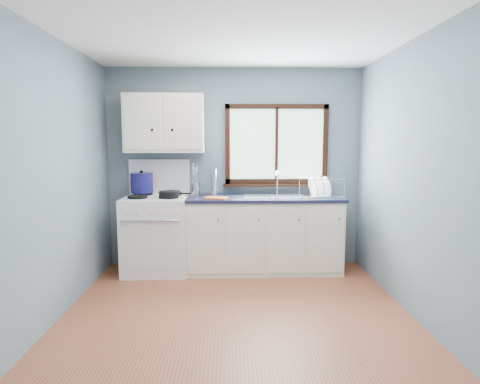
{
  "coord_description": "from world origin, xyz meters",
  "views": [
    {
      "loc": [
        -0.06,
        -3.32,
        1.57
      ],
      "look_at": [
        0.05,
        0.9,
        1.05
      ],
      "focal_mm": 30.0,
      "sensor_mm": 36.0,
      "label": 1
    }
  ],
  "objects_px": {
    "thermos": "(214,183)",
    "dish_rack": "(320,191)",
    "stockpot": "(142,183)",
    "utensil_crock": "(195,189)",
    "gas_range": "(157,232)",
    "skillet": "(170,193)",
    "sink": "(279,201)",
    "base_cabinets": "(264,238)"
  },
  "relations": [
    {
      "from": "thermos",
      "to": "dish_rack",
      "type": "relative_size",
      "value": 0.62
    },
    {
      "from": "stockpot",
      "to": "utensil_crock",
      "type": "xyz_separation_m",
      "value": [
        0.65,
        -0.01,
        -0.08
      ]
    },
    {
      "from": "stockpot",
      "to": "utensil_crock",
      "type": "height_order",
      "value": "utensil_crock"
    },
    {
      "from": "gas_range",
      "to": "skillet",
      "type": "distance_m",
      "value": 0.55
    },
    {
      "from": "sink",
      "to": "stockpot",
      "type": "height_order",
      "value": "stockpot"
    },
    {
      "from": "stockpot",
      "to": "thermos",
      "type": "height_order",
      "value": "thermos"
    },
    {
      "from": "base_cabinets",
      "to": "stockpot",
      "type": "bearing_deg",
      "value": 175.5
    },
    {
      "from": "gas_range",
      "to": "thermos",
      "type": "height_order",
      "value": "gas_range"
    },
    {
      "from": "gas_range",
      "to": "stockpot",
      "type": "distance_m",
      "value": 0.64
    },
    {
      "from": "stockpot",
      "to": "thermos",
      "type": "distance_m",
      "value": 0.89
    },
    {
      "from": "thermos",
      "to": "utensil_crock",
      "type": "bearing_deg",
      "value": 175.66
    },
    {
      "from": "sink",
      "to": "dish_rack",
      "type": "xyz_separation_m",
      "value": [
        0.52,
        0.03,
        0.12
      ]
    },
    {
      "from": "gas_range",
      "to": "skillet",
      "type": "height_order",
      "value": "gas_range"
    },
    {
      "from": "gas_range",
      "to": "base_cabinets",
      "type": "height_order",
      "value": "gas_range"
    },
    {
      "from": "gas_range",
      "to": "thermos",
      "type": "xyz_separation_m",
      "value": [
        0.69,
        0.11,
        0.59
      ]
    },
    {
      "from": "skillet",
      "to": "utensil_crock",
      "type": "height_order",
      "value": "utensil_crock"
    },
    {
      "from": "skillet",
      "to": "base_cabinets",
      "type": "bearing_deg",
      "value": 13.08
    },
    {
      "from": "sink",
      "to": "thermos",
      "type": "relative_size",
      "value": 2.56
    },
    {
      "from": "skillet",
      "to": "gas_range",
      "type": "bearing_deg",
      "value": 146.17
    },
    {
      "from": "stockpot",
      "to": "dish_rack",
      "type": "bearing_deg",
      "value": -2.43
    },
    {
      "from": "skillet",
      "to": "thermos",
      "type": "xyz_separation_m",
      "value": [
        0.5,
        0.26,
        0.1
      ]
    },
    {
      "from": "gas_range",
      "to": "thermos",
      "type": "distance_m",
      "value": 0.92
    },
    {
      "from": "dish_rack",
      "to": "gas_range",
      "type": "bearing_deg",
      "value": 168.94
    },
    {
      "from": "skillet",
      "to": "stockpot",
      "type": "height_order",
      "value": "stockpot"
    },
    {
      "from": "base_cabinets",
      "to": "sink",
      "type": "xyz_separation_m",
      "value": [
        0.18,
        -0.0,
        0.45
      ]
    },
    {
      "from": "gas_range",
      "to": "dish_rack",
      "type": "relative_size",
      "value": 2.59
    },
    {
      "from": "gas_range",
      "to": "skillet",
      "type": "xyz_separation_m",
      "value": [
        0.19,
        -0.15,
        0.49
      ]
    },
    {
      "from": "skillet",
      "to": "sink",
      "type": "bearing_deg",
      "value": 11.87
    },
    {
      "from": "sink",
      "to": "skillet",
      "type": "distance_m",
      "value": 1.31
    },
    {
      "from": "sink",
      "to": "utensil_crock",
      "type": "bearing_deg",
      "value": 174.07
    },
    {
      "from": "gas_range",
      "to": "sink",
      "type": "height_order",
      "value": "gas_range"
    },
    {
      "from": "gas_range",
      "to": "base_cabinets",
      "type": "xyz_separation_m",
      "value": [
        1.31,
        0.02,
        -0.08
      ]
    },
    {
      "from": "dish_rack",
      "to": "thermos",
      "type": "bearing_deg",
      "value": 164.92
    },
    {
      "from": "sink",
      "to": "utensil_crock",
      "type": "distance_m",
      "value": 1.04
    },
    {
      "from": "skillet",
      "to": "utensil_crock",
      "type": "distance_m",
      "value": 0.39
    },
    {
      "from": "base_cabinets",
      "to": "sink",
      "type": "height_order",
      "value": "sink"
    },
    {
      "from": "utensil_crock",
      "to": "dish_rack",
      "type": "distance_m",
      "value": 1.54
    },
    {
      "from": "dish_rack",
      "to": "base_cabinets",
      "type": "bearing_deg",
      "value": 169.73
    },
    {
      "from": "utensil_crock",
      "to": "dish_rack",
      "type": "xyz_separation_m",
      "value": [
        1.54,
        -0.08,
        -0.02
      ]
    },
    {
      "from": "sink",
      "to": "base_cabinets",
      "type": "bearing_deg",
      "value": 179.87
    },
    {
      "from": "base_cabinets",
      "to": "thermos",
      "type": "distance_m",
      "value": 0.91
    },
    {
      "from": "gas_range",
      "to": "skillet",
      "type": "relative_size",
      "value": 3.54
    }
  ]
}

